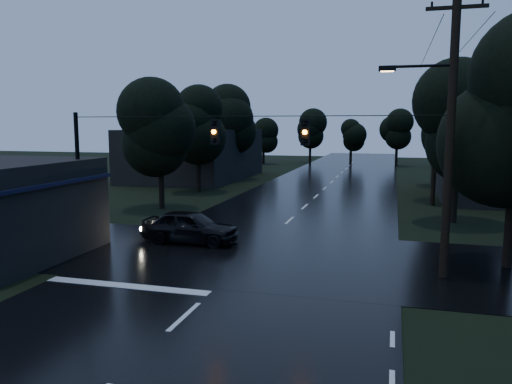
% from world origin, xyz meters
% --- Properties ---
extents(main_road, '(12.00, 120.00, 0.02)m').
position_xyz_m(main_road, '(0.00, 30.00, 0.00)').
color(main_road, black).
rests_on(main_road, ground).
extents(cross_street, '(60.00, 9.00, 0.02)m').
position_xyz_m(cross_street, '(0.00, 12.00, 0.00)').
color(cross_street, black).
rests_on(cross_street, ground).
extents(building_far_right, '(10.00, 14.00, 4.40)m').
position_xyz_m(building_far_right, '(14.00, 34.00, 2.20)').
color(building_far_right, black).
rests_on(building_far_right, ground).
extents(building_far_left, '(10.00, 16.00, 5.00)m').
position_xyz_m(building_far_left, '(-14.00, 40.00, 2.50)').
color(building_far_left, black).
rests_on(building_far_left, ground).
extents(utility_pole_main, '(3.50, 0.30, 10.00)m').
position_xyz_m(utility_pole_main, '(7.41, 11.00, 5.26)').
color(utility_pole_main, black).
rests_on(utility_pole_main, ground).
extents(utility_pole_far, '(2.00, 0.30, 7.50)m').
position_xyz_m(utility_pole_far, '(8.30, 28.00, 3.88)').
color(utility_pole_far, black).
rests_on(utility_pole_far, ground).
extents(anchor_pole_left, '(0.18, 0.18, 6.00)m').
position_xyz_m(anchor_pole_left, '(-7.50, 11.00, 3.00)').
color(anchor_pole_left, black).
rests_on(anchor_pole_left, ground).
extents(span_signals, '(15.00, 0.37, 1.12)m').
position_xyz_m(span_signals, '(0.56, 10.99, 5.24)').
color(span_signals, black).
rests_on(span_signals, ground).
extents(tree_left_a, '(3.92, 3.92, 8.26)m').
position_xyz_m(tree_left_a, '(-9.00, 22.00, 5.24)').
color(tree_left_a, black).
rests_on(tree_left_a, ground).
extents(tree_left_b, '(4.20, 4.20, 8.85)m').
position_xyz_m(tree_left_b, '(-9.60, 30.00, 5.62)').
color(tree_left_b, black).
rests_on(tree_left_b, ground).
extents(tree_left_c, '(4.48, 4.48, 9.44)m').
position_xyz_m(tree_left_c, '(-10.20, 40.00, 5.99)').
color(tree_left_c, black).
rests_on(tree_left_c, ground).
extents(tree_right_a, '(4.20, 4.20, 8.85)m').
position_xyz_m(tree_right_a, '(9.00, 22.00, 5.62)').
color(tree_right_a, black).
rests_on(tree_right_a, ground).
extents(tree_right_b, '(4.48, 4.48, 9.44)m').
position_xyz_m(tree_right_b, '(9.60, 30.00, 5.99)').
color(tree_right_b, black).
rests_on(tree_right_b, ground).
extents(tree_right_c, '(4.76, 4.76, 10.03)m').
position_xyz_m(tree_right_c, '(10.20, 40.00, 6.37)').
color(tree_right_c, black).
rests_on(tree_right_c, ground).
extents(car, '(4.53, 1.86, 1.54)m').
position_xyz_m(car, '(-3.39, 13.52, 0.77)').
color(car, black).
rests_on(car, ground).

